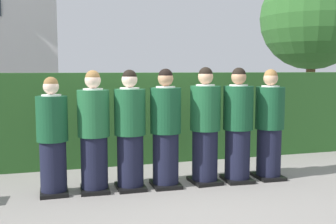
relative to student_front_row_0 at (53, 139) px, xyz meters
name	(u,v)px	position (x,y,z in m)	size (l,w,h in m)	color
ground_plane	(168,186)	(1.55, -0.07, -0.73)	(60.00, 60.00, 0.00)	gray
student_front_row_0	(53,139)	(0.00, 0.00, 0.00)	(0.40, 0.49, 1.54)	black
student_front_row_1	(94,134)	(0.53, -0.02, 0.04)	(0.42, 0.48, 1.63)	black
student_front_row_2	(130,133)	(1.02, -0.04, 0.05)	(0.43, 0.47, 1.64)	black
student_front_row_3	(166,131)	(1.51, -0.07, 0.05)	(0.43, 0.48, 1.65)	black
student_front_row_4	(205,128)	(2.11, -0.06, 0.06)	(0.43, 0.50, 1.67)	black
student_front_row_5	(238,128)	(2.60, -0.11, 0.06)	(0.43, 0.54, 1.67)	black
student_front_row_6	(269,127)	(3.12, -0.11, 0.05)	(0.43, 0.49, 1.64)	black
hedge	(141,117)	(1.55, 1.62, 0.06)	(10.86, 0.70, 1.58)	#285623
oak_tree_right	(313,18)	(6.76, 3.94, 2.27)	(2.75, 2.75, 4.39)	brown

